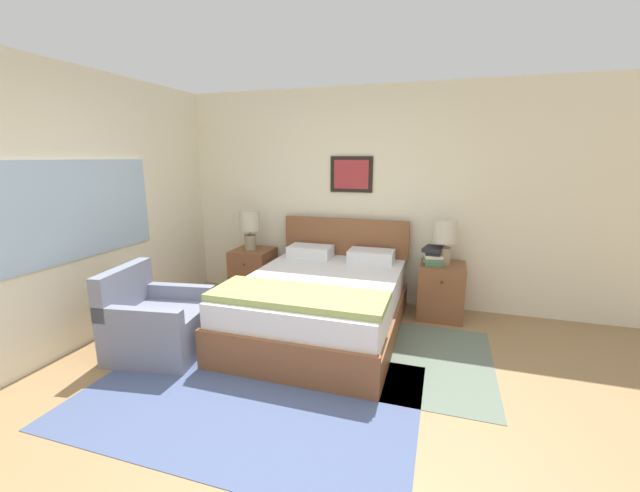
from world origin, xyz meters
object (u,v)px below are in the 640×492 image
object	(u,v)px
nightstand_near_window	(254,272)
nightstand_by_door	(441,290)
table_lamp_near_window	(250,225)
armchair	(157,324)
bed	(321,302)
table_lamp_by_door	(445,237)

from	to	relation	value
nightstand_near_window	nightstand_by_door	xyz separation A→B (m)	(2.35, 0.00, 0.00)
nightstand_near_window	table_lamp_near_window	bearing A→B (deg)	-129.37
nightstand_near_window	armchair	bearing A→B (deg)	-94.54
bed	table_lamp_near_window	xyz separation A→B (m)	(-1.19, 0.76, 0.62)
armchair	table_lamp_near_window	xyz separation A→B (m)	(0.12, 1.66, 0.66)
nightstand_near_window	table_lamp_by_door	size ratio (longest dim) A/B	1.23
table_lamp_near_window	bed	bearing A→B (deg)	-32.58
bed	armchair	size ratio (longest dim) A/B	2.34
bed	table_lamp_by_door	world-z (taller)	table_lamp_by_door
nightstand_by_door	nightstand_near_window	bearing A→B (deg)	180.00
armchair	table_lamp_by_door	size ratio (longest dim) A/B	1.76
armchair	table_lamp_by_door	world-z (taller)	table_lamp_by_door
bed	table_lamp_near_window	size ratio (longest dim) A/B	4.12
bed	nightstand_by_door	xyz separation A→B (m)	(1.18, 0.78, -0.01)
armchair	nightstand_by_door	world-z (taller)	armchair
bed	nightstand_near_window	world-z (taller)	bed
bed	nightstand_near_window	xyz separation A→B (m)	(-1.18, 0.78, -0.01)
table_lamp_by_door	bed	bearing A→B (deg)	-146.98
nightstand_by_door	armchair	bearing A→B (deg)	-145.97
table_lamp_near_window	nightstand_by_door	bearing A→B (deg)	0.51
table_lamp_near_window	table_lamp_by_door	bearing A→B (deg)	0.00
armchair	nightstand_by_door	bearing A→B (deg)	115.09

